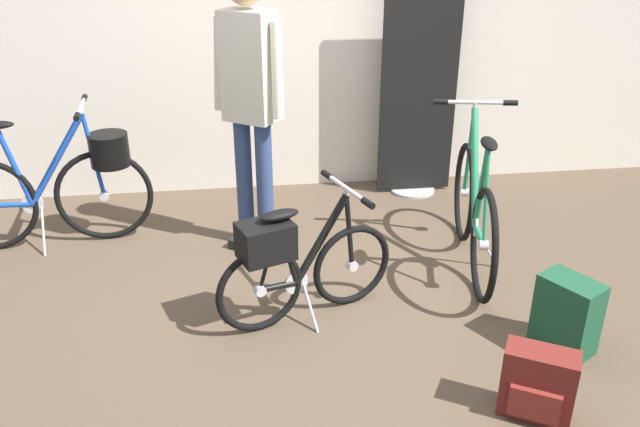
{
  "coord_description": "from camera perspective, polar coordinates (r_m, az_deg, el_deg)",
  "views": [
    {
      "loc": [
        -0.5,
        -2.92,
        2.11
      ],
      "look_at": [
        -0.06,
        0.35,
        0.55
      ],
      "focal_mm": 36.36,
      "sensor_mm": 36.0,
      "label": 1
    }
  ],
  "objects": [
    {
      "name": "display_bike_left",
      "position": [
        4.2,
        13.39,
        0.25
      ],
      "size": [
        0.53,
        1.44,
        1.01
      ],
      "color": "black",
      "rests_on": "ground_plane"
    },
    {
      "name": "backpack_on_floor",
      "position": [
        3.63,
        20.94,
        -8.31
      ],
      "size": [
        0.32,
        0.36,
        0.41
      ],
      "color": "#19472D",
      "rests_on": "ground_plane"
    },
    {
      "name": "visitor_near_wall",
      "position": [
        4.15,
        -6.18,
        10.58
      ],
      "size": [
        0.44,
        0.38,
        1.82
      ],
      "color": "navy",
      "rests_on": "ground_plane"
    },
    {
      "name": "ground_plane",
      "position": [
        3.64,
        1.74,
        -10.16
      ],
      "size": [
        7.02,
        7.02,
        0.0
      ],
      "primitive_type": "plane",
      "color": "brown"
    },
    {
      "name": "folding_bike_foreground",
      "position": [
        3.53,
        -2.23,
        -4.25
      ],
      "size": [
        1.02,
        0.56,
        0.76
      ],
      "color": "black",
      "rests_on": "ground_plane"
    },
    {
      "name": "display_bike_right",
      "position": [
        4.67,
        -21.73,
        2.53
      ],
      "size": [
        1.4,
        0.53,
        0.98
      ],
      "color": "black",
      "rests_on": "ground_plane"
    },
    {
      "name": "handbag_on_floor",
      "position": [
        3.17,
        18.62,
        -14.06
      ],
      "size": [
        0.35,
        0.3,
        0.34
      ],
      "color": "maroon",
      "rests_on": "ground_plane"
    },
    {
      "name": "floor_banner_stand",
      "position": [
        5.14,
        8.66,
        10.19
      ],
      "size": [
        0.6,
        0.36,
        1.76
      ],
      "color": "#B7B7BC",
      "rests_on": "ground_plane"
    }
  ]
}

